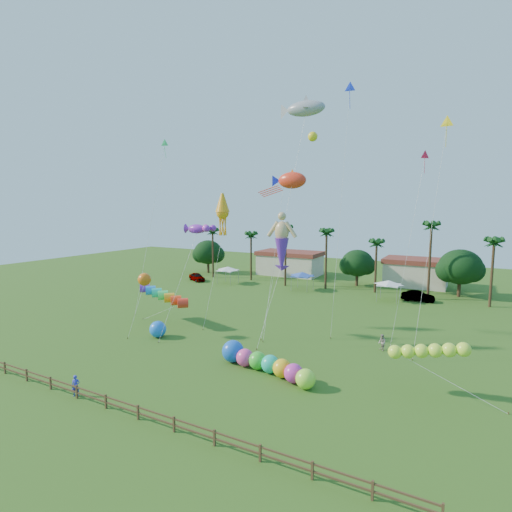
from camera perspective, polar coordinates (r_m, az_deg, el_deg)
The scene contains 23 objects.
ground at distance 33.10m, azimuth -8.74°, elevation -17.60°, with size 160.00×160.00×0.00m, color #285116.
tree_line at distance 70.04m, azimuth 16.11°, elevation -1.01°, with size 69.46×8.91×11.00m.
buildings_row at distance 77.76m, azimuth 12.23°, elevation -1.81°, with size 35.00×7.00×4.00m.
tent_row at distance 65.83m, azimuth 6.43°, elevation -2.62°, with size 31.00×4.00×0.60m.
fence at distance 28.81m, azimuth -16.51°, elevation -20.42°, with size 36.12×0.12×1.00m.
car_a at distance 75.36m, azimuth -8.43°, elevation -2.97°, with size 1.75×4.35×1.48m, color #4C4C54.
car_b at distance 63.27m, azimuth 22.12°, elevation -5.34°, with size 1.59×4.57×1.50m, color #4C4C54.
spectator_a at distance 33.34m, azimuth -24.36°, elevation -16.53°, with size 0.57×0.37×1.55m, color #3738C1.
spectator_b at distance 41.05m, azimuth 17.56°, elevation -11.71°, with size 0.77×0.60×1.58m, color #A18E86.
caterpillar_inflatable at distance 34.51m, azimuth 1.05°, elevation -14.97°, with size 9.58×3.78×1.96m.
blue_ball at distance 44.18m, azimuth -13.85°, elevation -10.12°, with size 1.75×1.75×1.75m, color blue.
rainbow_tube at distance 47.35m, azimuth -12.37°, elevation -6.31°, with size 8.43×5.42×3.52m.
green_worm at distance 32.19m, azimuth 19.24°, elevation -12.81°, with size 10.12×3.13×3.65m.
orange_ball_kite at distance 44.12m, azimuth -15.65°, elevation -3.25°, with size 1.49×2.72×6.77m.
merman_kite at distance 40.01m, azimuth 3.70°, elevation 1.49°, with size 2.48×4.36×12.72m.
fish_kite at distance 44.08m, azimuth 5.19°, elevation 10.71°, with size 5.03×6.78×17.60m.
shark_kite at distance 46.51m, azimuth 7.14°, elevation 20.17°, with size 6.20×8.63×25.41m.
squid_kite at distance 46.10m, azimuth -4.80°, elevation 6.17°, with size 1.82×4.17×15.40m.
lobster_kite at distance 43.30m, azimuth -8.47°, elevation 3.85°, with size 3.77×6.08×12.12m.
delta_kite_red at distance 43.81m, azimuth 22.90°, elevation 12.48°, with size 2.38×4.64×19.33m.
delta_kite_yellow at distance 42.07m, azimuth 25.56°, elevation 16.40°, with size 2.16×4.60×22.06m.
delta_kite_green at distance 55.29m, azimuth -13.01°, elevation 14.89°, with size 1.98×5.34×22.55m.
delta_kite_blue at distance 46.05m, azimuth 13.23°, elevation 21.77°, with size 1.29×3.80×26.75m.
Camera 1 is at (18.46, -23.78, 13.77)m, focal length 28.00 mm.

